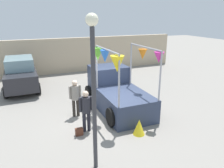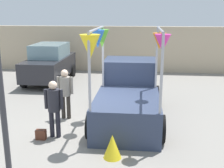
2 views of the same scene
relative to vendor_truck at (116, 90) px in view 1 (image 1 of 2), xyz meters
The scene contains 9 objects.
ground_plane 1.47m from the vendor_truck, 134.19° to the right, with size 60.00×60.00×0.00m, color gray.
vendor_truck is the anchor object (origin of this frame).
parked_car 6.13m from the vendor_truck, 132.29° to the left, with size 1.88×4.00×1.88m.
person_customer 2.62m from the vendor_truck, 138.55° to the right, with size 0.53×0.34×1.63m.
person_vendor 2.05m from the vendor_truck, behind, with size 0.53×0.34×1.65m.
handbag 3.09m from the vendor_truck, 140.11° to the right, with size 0.28×0.16×0.28m, color #592D1E.
street_lamp 4.88m from the vendor_truck, 121.00° to the right, with size 0.32×0.32×4.32m.
brick_boundary_wall 7.50m from the vendor_truck, 96.42° to the left, with size 18.00×0.36×2.60m, color tan.
folded_kite_bundle_sunflower 2.79m from the vendor_truck, 95.04° to the right, with size 0.44×0.44×0.60m, color yellow.
Camera 1 is at (-3.10, -8.12, 4.28)m, focal length 35.00 mm.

